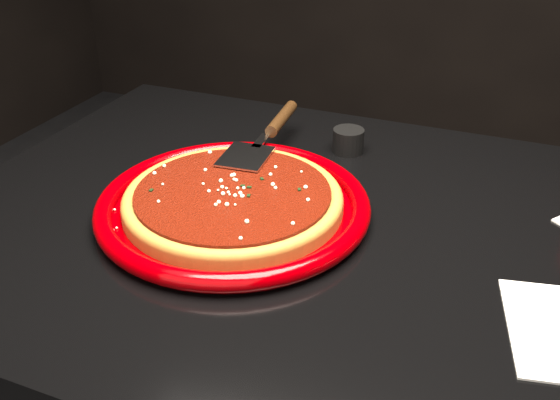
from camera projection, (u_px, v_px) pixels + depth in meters
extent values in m
cylinder|color=#7E0002|center=(233.00, 205.00, 0.89)|extent=(0.48, 0.48, 0.03)
cylinder|color=olive|center=(233.00, 202.00, 0.89)|extent=(0.38, 0.38, 0.02)
torus|color=olive|center=(233.00, 198.00, 0.89)|extent=(0.38, 0.38, 0.02)
cylinder|color=#671407|center=(233.00, 194.00, 0.88)|extent=(0.34, 0.34, 0.01)
cylinder|color=black|center=(348.00, 141.00, 1.07)|extent=(0.07, 0.07, 0.04)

